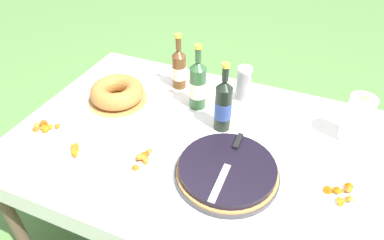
# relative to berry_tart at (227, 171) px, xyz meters

# --- Properties ---
(ground_plane) EXTENTS (16.00, 16.00, 0.00)m
(ground_plane) POSITION_rel_berry_tart_xyz_m (-0.19, 0.15, -0.76)
(ground_plane) COLOR #568442
(garden_table) EXTENTS (1.60, 1.09, 0.73)m
(garden_table) POSITION_rel_berry_tart_xyz_m (-0.19, 0.15, -0.10)
(garden_table) COLOR brown
(garden_table) RESTS_ON ground_plane
(tablecloth) EXTENTS (1.61, 1.10, 0.10)m
(tablecloth) POSITION_rel_berry_tart_xyz_m (-0.19, 0.15, -0.04)
(tablecloth) COLOR white
(tablecloth) RESTS_ON garden_table
(berry_tart) EXTENTS (0.41, 0.41, 0.06)m
(berry_tart) POSITION_rel_berry_tart_xyz_m (0.00, 0.00, 0.00)
(berry_tart) COLOR #38383D
(berry_tart) RESTS_ON tablecloth
(serving_knife) EXTENTS (0.03, 0.38, 0.01)m
(serving_knife) POSITION_rel_berry_tart_xyz_m (-0.00, 0.03, 0.04)
(serving_knife) COLOR silver
(serving_knife) RESTS_ON berry_tart
(bundt_cake) EXTENTS (0.30, 0.30, 0.10)m
(bundt_cake) POSITION_rel_berry_tart_xyz_m (-0.67, 0.27, 0.02)
(bundt_cake) COLOR #B78447
(bundt_cake) RESTS_ON tablecloth
(cup_stack) EXTENTS (0.07, 0.07, 0.19)m
(cup_stack) POSITION_rel_berry_tart_xyz_m (-0.09, 0.52, 0.07)
(cup_stack) COLOR white
(cup_stack) RESTS_ON tablecloth
(cider_bottle_green) EXTENTS (0.08, 0.08, 0.33)m
(cider_bottle_green) POSITION_rel_berry_tart_xyz_m (-0.28, 0.39, 0.10)
(cider_bottle_green) COLOR #2D562D
(cider_bottle_green) RESTS_ON tablecloth
(cider_bottle_amber) EXTENTS (0.07, 0.07, 0.30)m
(cider_bottle_amber) POSITION_rel_berry_tart_xyz_m (-0.44, 0.51, 0.08)
(cider_bottle_amber) COLOR brown
(cider_bottle_amber) RESTS_ON tablecloth
(juice_bottle_red) EXTENTS (0.08, 0.08, 0.33)m
(juice_bottle_red) POSITION_rel_berry_tart_xyz_m (-0.11, 0.27, 0.10)
(juice_bottle_red) COLOR black
(juice_bottle_red) RESTS_ON tablecloth
(snack_plate_near) EXTENTS (0.20, 0.20, 0.05)m
(snack_plate_near) POSITION_rel_berry_tart_xyz_m (0.43, 0.06, -0.02)
(snack_plate_near) COLOR white
(snack_plate_near) RESTS_ON tablecloth
(snack_plate_left) EXTENTS (0.24, 0.24, 0.06)m
(snack_plate_left) POSITION_rel_berry_tart_xyz_m (-0.35, -0.06, -0.02)
(snack_plate_left) COLOR white
(snack_plate_left) RESTS_ON tablecloth
(snack_plate_right) EXTENTS (0.21, 0.21, 0.06)m
(snack_plate_right) POSITION_rel_berry_tart_xyz_m (-0.86, -0.05, -0.02)
(snack_plate_right) COLOR white
(snack_plate_right) RESTS_ON tablecloth
(snack_plate_far) EXTENTS (0.22, 0.22, 0.06)m
(snack_plate_far) POSITION_rel_berry_tart_xyz_m (-0.62, -0.13, -0.02)
(snack_plate_far) COLOR white
(snack_plate_far) RESTS_ON tablecloth
(paper_towel_roll) EXTENTS (0.11, 0.11, 0.22)m
(paper_towel_roll) POSITION_rel_berry_tart_xyz_m (0.43, 0.42, 0.08)
(paper_towel_roll) COLOR white
(paper_towel_roll) RESTS_ON tablecloth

